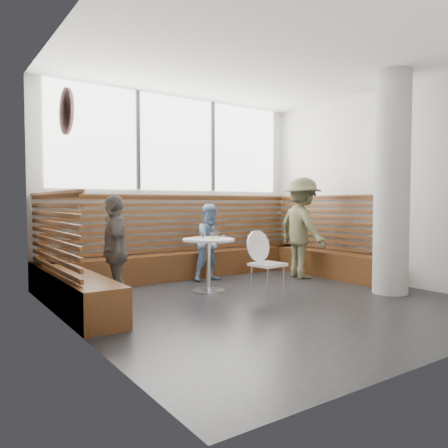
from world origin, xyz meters
TOP-DOWN VIEW (x-y plane):
  - room at (0.00, 0.00)m, footprint 5.00×5.00m
  - booth at (0.00, 1.77)m, footprint 5.00×2.50m
  - concrete_column at (1.85, -0.60)m, footprint 0.50×0.50m
  - wall_art at (-2.46, 0.40)m, footprint 0.03×0.50m
  - cafe_table at (-0.29, 0.99)m, footprint 0.77×0.77m
  - cafe_chair at (0.23, 0.31)m, footprint 0.44×0.43m
  - adult_man at (1.73, 1.10)m, footprint 0.82×1.22m
  - child_back at (0.26, 1.76)m, footprint 0.64×0.51m
  - child_left at (-1.77, 0.87)m, footprint 0.57×0.90m
  - plate_near at (-0.36, 1.12)m, footprint 0.22×0.22m
  - plate_far at (-0.17, 1.09)m, footprint 0.22×0.22m
  - glass_left at (-0.44, 0.93)m, footprint 0.07×0.07m
  - glass_mid at (-0.25, 0.94)m, footprint 0.06×0.06m
  - glass_right at (-0.10, 1.05)m, footprint 0.08×0.08m
  - menu_card at (-0.27, 0.83)m, footprint 0.22×0.19m

SIDE VIEW (x-z plane):
  - booth at x=0.00m, z-range -0.31..1.13m
  - cafe_chair at x=0.23m, z-range 0.08..1.00m
  - cafe_table at x=-0.29m, z-range 0.17..0.96m
  - child_back at x=0.26m, z-range 0.00..1.30m
  - child_left at x=-1.77m, z-range 0.00..1.42m
  - menu_card at x=-0.27m, z-range 0.79..0.80m
  - plate_near at x=-0.36m, z-range 0.79..0.81m
  - plate_far at x=-0.17m, z-range 0.79..0.81m
  - glass_mid at x=-0.25m, z-range 0.79..0.89m
  - glass_left at x=-0.44m, z-range 0.79..0.90m
  - glass_right at x=-0.10m, z-range 0.79..0.91m
  - adult_man at x=1.73m, z-range 0.00..1.76m
  - concrete_column at x=1.85m, z-range 0.00..3.20m
  - room at x=0.00m, z-range 0.00..3.20m
  - wall_art at x=-2.46m, z-range 2.05..2.55m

